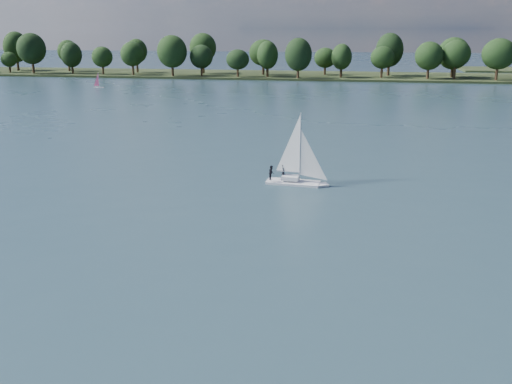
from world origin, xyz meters
TOP-DOWN VIEW (x-y plane):
  - ground at (0.00, 100.00)m, footprint 700.00×700.00m
  - far_shore at (0.00, 212.00)m, footprint 660.00×40.00m
  - sailboat at (-0.43, 54.98)m, footprint 6.89×2.51m
  - dinghy_pink at (-72.54, 157.41)m, footprint 3.18×1.52m
  - treeline at (-16.19, 208.05)m, footprint 562.75×73.87m

SIDE VIEW (x-z plane):
  - ground at x=0.00m, z-range 0.00..0.00m
  - far_shore at x=0.00m, z-range -0.75..0.75m
  - dinghy_pink at x=-72.54m, z-range -1.29..3.61m
  - sailboat at x=-0.43m, z-range -1.96..6.91m
  - treeline at x=-16.19m, z-range -0.98..17.26m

